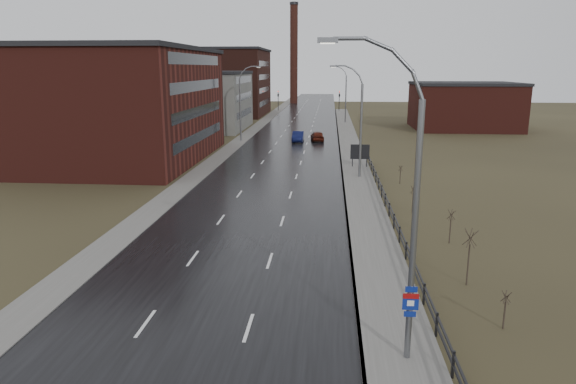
% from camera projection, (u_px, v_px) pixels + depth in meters
% --- Properties ---
extents(ground, '(320.00, 320.00, 0.00)m').
position_uv_depth(ground, '(169.00, 381.00, 18.62)').
color(ground, '#2D2819').
rests_on(ground, ground).
extents(road, '(14.00, 300.00, 0.06)m').
position_uv_depth(road, '(292.00, 144.00, 76.74)').
color(road, black).
rests_on(road, ground).
extents(sidewalk_right, '(3.20, 180.00, 0.18)m').
position_uv_depth(sidewalk_right, '(358.00, 179.00, 51.83)').
color(sidewalk_right, '#595651').
rests_on(sidewalk_right, ground).
extents(curb_right, '(0.16, 180.00, 0.18)m').
position_uv_depth(curb_right, '(343.00, 179.00, 51.95)').
color(curb_right, slate).
rests_on(curb_right, ground).
extents(sidewalk_left, '(2.40, 260.00, 0.12)m').
position_uv_depth(sidewalk_left, '(237.00, 143.00, 77.37)').
color(sidewalk_left, '#595651').
rests_on(sidewalk_left, ground).
extents(warehouse_near, '(22.44, 28.56, 13.50)m').
position_uv_depth(warehouse_near, '(110.00, 104.00, 62.27)').
color(warehouse_near, '#471914').
rests_on(warehouse_near, ground).
extents(warehouse_mid, '(16.32, 20.40, 10.50)m').
position_uv_depth(warehouse_mid, '(201.00, 100.00, 94.36)').
color(warehouse_mid, slate).
rests_on(warehouse_mid, ground).
extents(warehouse_far, '(26.52, 24.48, 15.50)m').
position_uv_depth(warehouse_far, '(211.00, 82.00, 123.22)').
color(warehouse_far, '#331611').
rests_on(warehouse_far, ground).
extents(building_right, '(18.36, 16.32, 8.50)m').
position_uv_depth(building_right, '(464.00, 106.00, 94.66)').
color(building_right, '#471914').
rests_on(building_right, ground).
extents(smokestack, '(2.70, 2.70, 30.70)m').
position_uv_depth(smokestack, '(294.00, 53.00, 160.74)').
color(smokestack, '#331611').
rests_on(smokestack, ground).
extents(streetlight_main, '(3.91, 0.29, 12.11)m').
position_uv_depth(streetlight_main, '(406.00, 210.00, 18.46)').
color(streetlight_main, slate).
rests_on(streetlight_main, ground).
extents(streetlight_right_mid, '(3.36, 0.28, 11.35)m').
position_uv_depth(streetlight_right_mid, '(358.00, 121.00, 51.45)').
color(streetlight_right_mid, slate).
rests_on(streetlight_right_mid, ground).
extents(streetlight_left, '(3.36, 0.28, 11.35)m').
position_uv_depth(streetlight_left, '(242.00, 103.00, 77.91)').
color(streetlight_left, slate).
rests_on(streetlight_left, ground).
extents(streetlight_right_far, '(3.36, 0.28, 11.35)m').
position_uv_depth(streetlight_right_far, '(344.00, 94.00, 103.76)').
color(streetlight_right_far, slate).
rests_on(streetlight_right_far, ground).
extents(guardrail, '(0.10, 53.05, 1.10)m').
position_uv_depth(guardrail, '(395.00, 222.00, 35.38)').
color(guardrail, black).
rests_on(guardrail, ground).
extents(shrub_b, '(0.42, 0.44, 1.74)m').
position_uv_depth(shrub_b, '(505.00, 309.00, 22.12)').
color(shrub_b, '#382D23').
rests_on(shrub_b, ground).
extents(shrub_c, '(0.71, 0.75, 3.03)m').
position_uv_depth(shrub_c, '(469.00, 256.00, 26.46)').
color(shrub_c, '#382D23').
rests_on(shrub_c, ground).
extents(shrub_d, '(0.53, 0.56, 2.23)m').
position_uv_depth(shrub_d, '(450.00, 226.00, 32.96)').
color(shrub_d, '#382D23').
rests_on(shrub_d, ground).
extents(shrub_e, '(0.51, 0.54, 2.14)m').
position_uv_depth(shrub_e, '(413.00, 198.00, 40.01)').
color(shrub_e, '#382D23').
rests_on(shrub_e, ground).
extents(shrub_f, '(0.44, 0.47, 1.84)m').
position_uv_depth(shrub_f, '(400.00, 174.00, 49.95)').
color(shrub_f, '#382D23').
rests_on(shrub_f, ground).
extents(billboard, '(2.12, 0.17, 2.71)m').
position_uv_depth(billboard, '(360.00, 152.00, 57.62)').
color(billboard, black).
rests_on(billboard, ground).
extents(traffic_light_left, '(0.58, 2.73, 5.30)m').
position_uv_depth(traffic_light_left, '(278.00, 93.00, 134.41)').
color(traffic_light_left, black).
rests_on(traffic_light_left, ground).
extents(traffic_light_right, '(0.58, 2.73, 5.30)m').
position_uv_depth(traffic_light_right, '(339.00, 93.00, 133.15)').
color(traffic_light_right, black).
rests_on(traffic_light_right, ground).
extents(car_near, '(1.68, 4.79, 1.58)m').
position_uv_depth(car_near, '(298.00, 137.00, 78.33)').
color(car_near, '#0B103A').
rests_on(car_near, ground).
extents(car_far, '(2.31, 4.76, 1.57)m').
position_uv_depth(car_far, '(317.00, 136.00, 79.08)').
color(car_far, '#49160C').
rests_on(car_far, ground).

